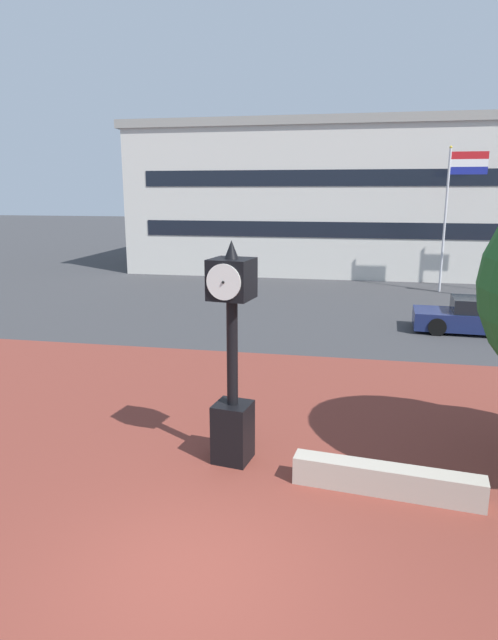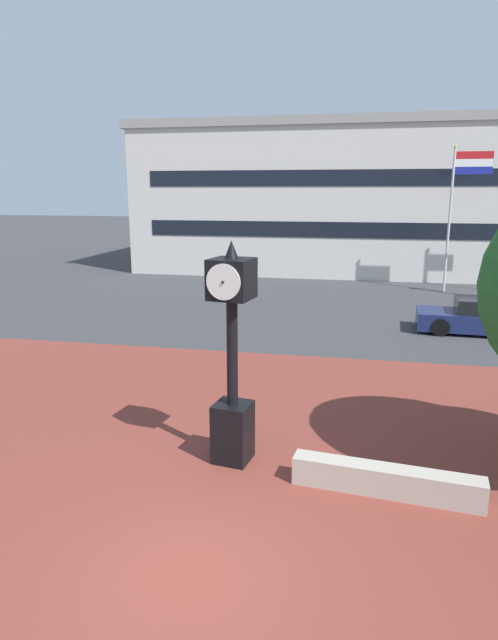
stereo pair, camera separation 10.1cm
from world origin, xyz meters
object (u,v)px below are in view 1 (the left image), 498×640
street_clock (232,363)px  civic_building (372,198)px  car_street_mid (474,317)px  flagpole_primary (452,203)px

street_clock → civic_building: size_ratio=0.14×
car_street_mid → street_clock: bearing=152.7°
street_clock → car_street_mid: size_ratio=1.00×
street_clock → civic_building: civic_building is taller
street_clock → civic_building: (3.16, 29.70, 2.63)m
street_clock → civic_building: 29.98m
flagpole_primary → civic_building: civic_building is taller
car_street_mid → civic_building: size_ratio=0.14×
car_street_mid → civic_building: (-3.37, 18.49, 4.02)m
car_street_mid → civic_building: 19.22m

